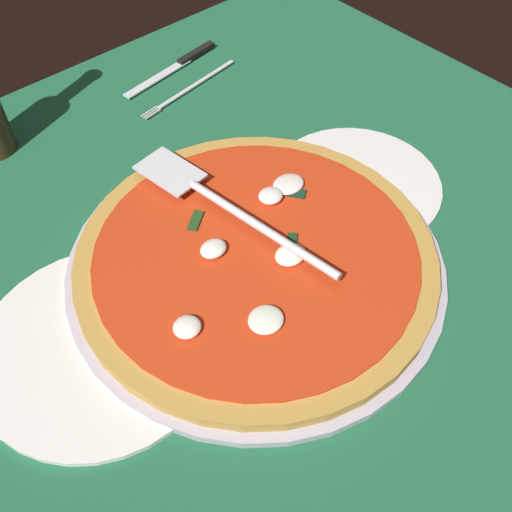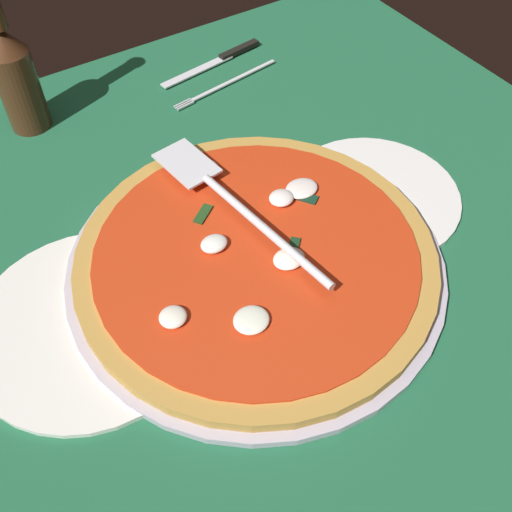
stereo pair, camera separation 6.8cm
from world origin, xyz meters
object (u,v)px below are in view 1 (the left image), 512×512
at_px(dinner_plate_right, 355,185).
at_px(dinner_plate_left, 100,345).
at_px(pizza, 256,256).
at_px(pizza_server, 226,206).
at_px(place_setting_far, 184,78).

bearing_deg(dinner_plate_right, dinner_plate_left, 177.89).
distance_m(dinner_plate_right, pizza, 0.19).
distance_m(pizza, pizza_server, 0.07).
bearing_deg(place_setting_far, pizza_server, 54.07).
height_order(pizza_server, place_setting_far, pizza_server).
xyz_separation_m(dinner_plate_left, dinner_plate_right, (0.38, -0.01, 0.00)).
relative_size(dinner_plate_left, place_setting_far, 1.25).
bearing_deg(pizza, pizza_server, 80.32).
bearing_deg(dinner_plate_left, place_setting_far, 42.37).
distance_m(dinner_plate_right, place_setting_far, 0.34).
distance_m(dinner_plate_left, pizza, 0.20).
relative_size(dinner_plate_right, place_setting_far, 1.09).
bearing_deg(pizza, place_setting_far, 64.91).
bearing_deg(dinner_plate_right, pizza_server, 164.03).
bearing_deg(pizza_server, dinner_plate_left, 92.52).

